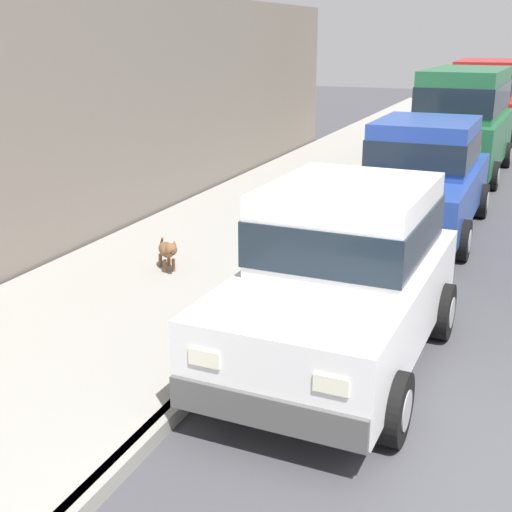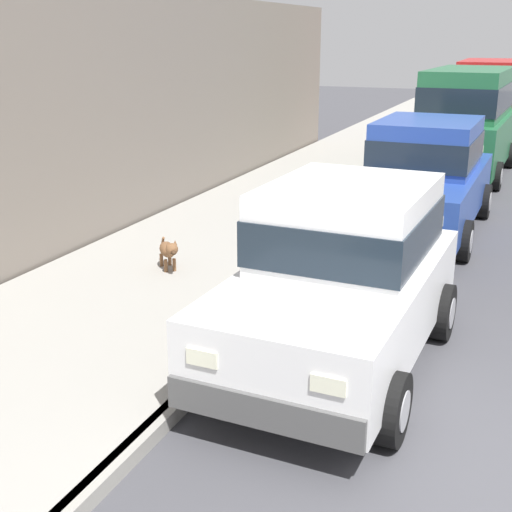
% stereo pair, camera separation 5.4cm
% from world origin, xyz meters
% --- Properties ---
extents(curb, '(0.16, 64.00, 0.14)m').
position_xyz_m(curb, '(-3.20, 0.00, 0.07)').
color(curb, gray).
rests_on(curb, ground).
extents(sidewalk, '(3.60, 64.00, 0.14)m').
position_xyz_m(sidewalk, '(-5.00, 0.00, 0.07)').
color(sidewalk, '#99968E').
rests_on(sidewalk, ground).
extents(car_white_hatchback, '(2.06, 3.86, 1.88)m').
position_xyz_m(car_white_hatchback, '(-2.13, 1.81, 0.98)').
color(car_white_hatchback, white).
rests_on(car_white_hatchback, ground).
extents(car_blue_sedan, '(2.09, 4.63, 1.92)m').
position_xyz_m(car_blue_sedan, '(-2.21, 7.23, 0.98)').
color(car_blue_sedan, '#28479E').
rests_on(car_blue_sedan, ground).
extents(car_green_van, '(2.27, 4.97, 2.52)m').
position_xyz_m(car_green_van, '(-2.15, 12.66, 1.39)').
color(car_green_van, '#23663D').
rests_on(car_green_van, ground).
extents(car_red_van, '(2.18, 4.92, 2.52)m').
position_xyz_m(car_red_van, '(-2.15, 18.43, 1.39)').
color(car_red_van, red).
rests_on(car_red_van, ground).
extents(dog_brown, '(0.55, 0.59, 0.49)m').
position_xyz_m(dog_brown, '(-5.04, 3.35, 0.43)').
color(dog_brown, brown).
rests_on(dog_brown, sidewalk).
extents(building_facade, '(0.50, 20.00, 4.02)m').
position_xyz_m(building_facade, '(-7.10, 5.86, 2.01)').
color(building_facade, slate).
rests_on(building_facade, ground).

